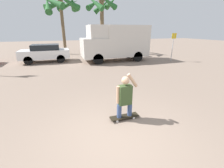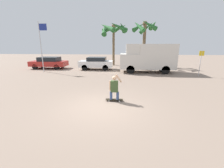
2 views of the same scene
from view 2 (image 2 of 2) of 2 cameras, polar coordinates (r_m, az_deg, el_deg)
The scene contains 10 objects.
ground_plane at distance 7.35m, azimuth -3.82°, elevation -8.62°, with size 80.00×80.00×0.00m, color gray.
skateboard at distance 8.01m, azimuth 0.89°, elevation -5.99°, with size 0.91×0.26×0.09m.
person_skateboarder at distance 7.78m, azimuth 0.90°, elevation -1.03°, with size 0.66×0.23×1.37m.
camper_van at distance 16.70m, azimuth 13.63°, elevation 9.96°, with size 5.73×2.24×3.00m.
parked_car_white at distance 18.31m, azimuth -6.03°, elevation 8.00°, with size 3.95×1.84×1.47m.
parked_car_red at distance 20.56m, azimuth -22.87°, elevation 7.60°, with size 4.41×1.89×1.44m.
palm_tree_near_van at distance 21.40m, azimuth 12.45°, elevation 19.57°, with size 3.29×3.46×6.08m.
palm_tree_center_background at distance 22.07m, azimuth 0.69°, elevation 20.15°, with size 4.07×4.17×6.03m.
flagpole at distance 18.23m, azimuth -25.31°, elevation 13.96°, with size 0.92×0.12×5.29m.
street_sign at distance 16.29m, azimuth 30.71°, elevation 7.81°, with size 0.44×0.06×2.37m.
Camera 2 is at (1.01, -6.67, 2.91)m, focal length 24.00 mm.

